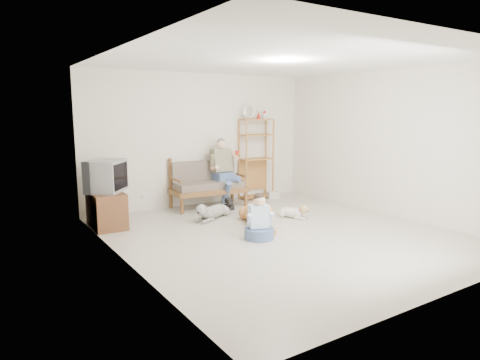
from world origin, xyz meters
TOP-DOWN VIEW (x-y plane):
  - floor at (0.00, 0.00)m, footprint 5.50×5.50m
  - ceiling at (0.00, 0.00)m, footprint 5.50×5.50m
  - wall_back at (0.00, 2.75)m, footprint 5.00×0.00m
  - wall_front at (0.00, -2.75)m, footprint 5.00×0.00m
  - wall_left at (-2.50, 0.00)m, footprint 0.00×5.50m
  - wall_right at (2.50, 0.00)m, footprint 0.00×5.50m
  - loveseat at (-0.05, 2.40)m, footprint 1.54×0.80m
  - man at (0.26, 2.20)m, footprint 0.53×0.75m
  - etagere at (1.27, 2.55)m, footprint 0.79×0.34m
  - book_stack at (1.58, 2.33)m, footprint 0.28×0.23m
  - tv_stand at (-2.23, 1.97)m, footprint 0.53×0.92m
  - crt_tv at (-2.19, 1.97)m, footprint 0.81×0.83m
  - wall_outlet at (-1.25, 2.73)m, footprint 0.12×0.02m
  - golden_retriever at (-0.04, 0.60)m, footprint 0.79×1.50m
  - shaggy_dog at (-0.47, 1.46)m, footprint 1.00×0.62m
  - terrier at (0.84, 0.70)m, footprint 0.37×0.68m
  - child at (-0.45, 0.01)m, footprint 0.45×0.45m

SIDE VIEW (x-z plane):
  - floor at x=0.00m, z-range 0.00..0.00m
  - book_stack at x=1.58m, z-range 0.00..0.15m
  - terrier at x=0.84m, z-range -0.02..0.25m
  - shaggy_dog at x=-0.47m, z-range -0.03..0.30m
  - golden_retriever at x=-0.04m, z-range -0.05..0.43m
  - child at x=-0.45m, z-range -0.10..0.62m
  - wall_outlet at x=-1.25m, z-range 0.26..0.34m
  - tv_stand at x=-2.23m, z-range 0.00..0.60m
  - loveseat at x=-0.05m, z-range 0.01..0.96m
  - man at x=0.26m, z-range 0.03..1.25m
  - crt_tv at x=-2.19m, z-range 0.60..1.14m
  - etagere at x=1.27m, z-range -0.13..1.94m
  - wall_left at x=-2.50m, z-range -1.40..4.10m
  - wall_right at x=2.50m, z-range -1.40..4.10m
  - wall_back at x=0.00m, z-range -1.15..3.85m
  - wall_front at x=0.00m, z-range -1.15..3.85m
  - ceiling at x=0.00m, z-range 2.70..2.70m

